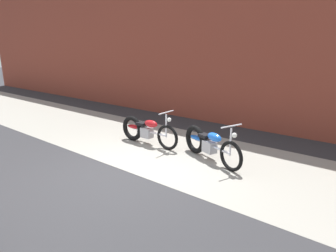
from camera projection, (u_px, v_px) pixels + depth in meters
The scene contains 5 objects.
ground_plane at pixel (130, 172), 6.22m from camera, with size 80.00×80.00×0.00m, color #2D2D30.
sidewalk_slab at pixel (178, 151), 7.54m from camera, with size 36.00×3.50×0.01m, color gray.
brick_building_wall at pixel (241, 40), 9.40m from camera, with size 36.00×0.50×5.74m, color brown.
motorcycle_red at pixel (145, 130), 7.99m from camera, with size 2.01×0.58×1.03m.
motorcycle_blue at pixel (208, 143), 6.87m from camera, with size 1.92×0.90×1.03m.
Camera 1 is at (4.22, -3.97, 2.60)m, focal length 30.64 mm.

